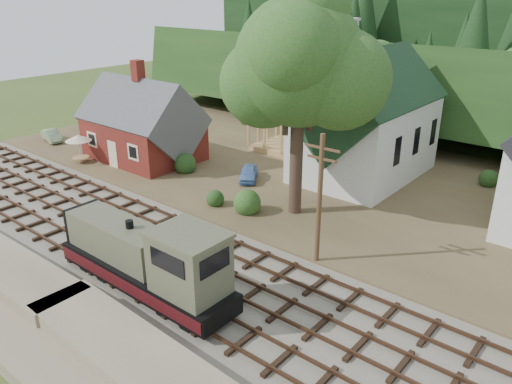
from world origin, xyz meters
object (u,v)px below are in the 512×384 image
Objects in this scene: patio_set at (78,139)px; car_blue at (249,173)px; locomotive at (149,261)px; car_green at (52,136)px.

car_blue is at bearing 23.33° from patio_set.
locomotive is 3.11× the size of car_green.
locomotive is at bearing -101.95° from car_blue.
locomotive reaches higher than patio_set.
car_blue is 0.95× the size of car_green.
locomotive is 31.82m from car_green.
locomotive is 23.32m from patio_set.
car_green is 1.39× the size of patio_set.
car_green is (-29.74, 11.28, -1.13)m from locomotive.
locomotive is 17.10m from car_blue.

